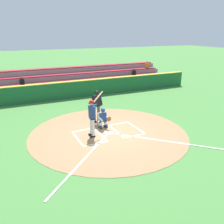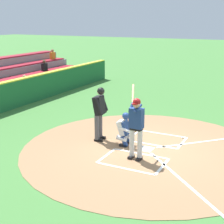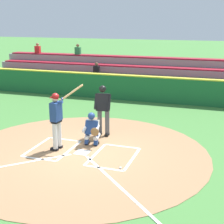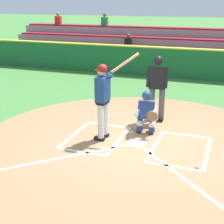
{
  "view_description": "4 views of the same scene",
  "coord_description": "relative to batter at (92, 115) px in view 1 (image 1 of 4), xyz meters",
  "views": [
    {
      "loc": [
        4.68,
        10.29,
        4.96
      ],
      "look_at": [
        -0.51,
        -0.63,
        0.87
      ],
      "focal_mm": 38.51,
      "sensor_mm": 36.0,
      "label": 1
    },
    {
      "loc": [
        9.58,
        3.59,
        4.08
      ],
      "look_at": [
        0.6,
        -0.93,
        1.28
      ],
      "focal_mm": 54.2,
      "sensor_mm": 36.0,
      "label": 2
    },
    {
      "loc": [
        -4.13,
        9.25,
        4.1
      ],
      "look_at": [
        -0.59,
        -1.2,
        1.08
      ],
      "focal_mm": 54.77,
      "sensor_mm": 36.0,
      "label": 3
    },
    {
      "loc": [
        -1.97,
        7.2,
        3.31
      ],
      "look_at": [
        0.49,
        0.39,
        0.87
      ],
      "focal_mm": 54.06,
      "sensor_mm": 36.0,
      "label": 4
    }
  ],
  "objects": [
    {
      "name": "catcher",
      "position": [
        -0.9,
        -0.75,
        -0.51
      ],
      "size": [
        0.62,
        0.61,
        1.13
      ],
      "color": "black",
      "rests_on": "ground"
    },
    {
      "name": "bleacher_stand",
      "position": [
        -0.86,
        -10.19,
        -0.39
      ],
      "size": [
        20.0,
        3.4,
        2.55
      ],
      "color": "gray",
      "rests_on": "ground"
    },
    {
      "name": "dirt_circle",
      "position": [
        -0.86,
        0.01,
        -1.09
      ],
      "size": [
        8.0,
        8.0,
        0.01
      ],
      "primitive_type": "cylinder",
      "color": "#99704C",
      "rests_on": "ground"
    },
    {
      "name": "batter",
      "position": [
        0.0,
        0.0,
        0.0
      ],
      "size": [
        0.96,
        0.67,
        2.13
      ],
      "color": "silver",
      "rests_on": "ground"
    },
    {
      "name": "plate_umpire",
      "position": [
        -0.93,
        -1.73,
        -0.02
      ],
      "size": [
        0.61,
        0.45,
        1.86
      ],
      "color": "#4C4C51",
      "rests_on": "ground"
    },
    {
      "name": "home_plate_and_chalk",
      "position": [
        -0.86,
        0.89,
        -1.08
      ],
      "size": [
        7.93,
        4.91,
        0.01
      ],
      "color": "white",
      "rests_on": "dirt_circle"
    },
    {
      "name": "baseball",
      "position": [
        -2.37,
        0.79,
        -1.06
      ],
      "size": [
        0.07,
        0.07,
        0.07
      ],
      "primitive_type": "sphere",
      "color": "white",
      "rests_on": "ground"
    },
    {
      "name": "ground_plane",
      "position": [
        -0.86,
        0.01,
        -1.1
      ],
      "size": [
        120.0,
        120.0,
        0.0
      ],
      "primitive_type": "plane",
      "color": "#427A38"
    },
    {
      "name": "backstop_wall",
      "position": [
        -0.86,
        -7.49,
        -0.45
      ],
      "size": [
        22.0,
        0.36,
        1.31
      ],
      "color": "#1E6033",
      "rests_on": "ground"
    }
  ]
}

